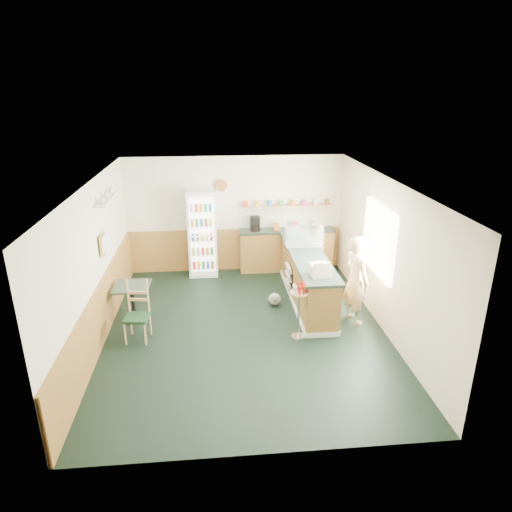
{
  "coord_description": "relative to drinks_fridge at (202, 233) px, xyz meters",
  "views": [
    {
      "loc": [
        -0.5,
        -7.28,
        4.17
      ],
      "look_at": [
        0.26,
        0.6,
        1.2
      ],
      "focal_mm": 32.0,
      "sensor_mm": 36.0,
      "label": 1
    }
  ],
  "objects": [
    {
      "name": "shopkeeper",
      "position": [
        2.82,
        -2.6,
        -0.15
      ],
      "size": [
        0.57,
        0.67,
        1.68
      ],
      "primitive_type": "imported",
      "rotation": [
        0.0,
        0.0,
        1.93
      ],
      "color": "tan",
      "rests_on": "ground"
    },
    {
      "name": "service_counter",
      "position": [
        2.12,
        -1.67,
        -0.53
      ],
      "size": [
        0.68,
        3.01,
        1.01
      ],
      "color": "#A06A33",
      "rests_on": "ground"
    },
    {
      "name": "room_envelope",
      "position": [
        0.54,
        -2.01,
        0.53
      ],
      "size": [
        5.04,
        6.02,
        2.72
      ],
      "color": "silver",
      "rests_on": "ground"
    },
    {
      "name": "drinks_fridge",
      "position": [
        0.0,
        0.0,
        0.0
      ],
      "size": [
        0.66,
        0.54,
        1.99
      ],
      "color": "white",
      "rests_on": "ground"
    },
    {
      "name": "cafe_table",
      "position": [
        -1.28,
        -2.16,
        -0.49
      ],
      "size": [
        0.67,
        0.67,
        0.71
      ],
      "rotation": [
        0.0,
        0.0,
        -0.04
      ],
      "color": "black",
      "rests_on": "ground"
    },
    {
      "name": "condiment_stand",
      "position": [
        1.68,
        -3.07,
        -0.3
      ],
      "size": [
        0.32,
        0.32,
        1.01
      ],
      "rotation": [
        0.0,
        0.0,
        0.34
      ],
      "color": "silver",
      "rests_on": "ground"
    },
    {
      "name": "dog_doorstop",
      "position": [
        1.44,
        -1.82,
        -0.85
      ],
      "size": [
        0.25,
        0.33,
        0.3
      ],
      "rotation": [
        0.0,
        0.0,
        0.09
      ],
      "color": "gray",
      "rests_on": "ground"
    },
    {
      "name": "cash_register",
      "position": [
        2.12,
        -2.7,
        0.11
      ],
      "size": [
        0.37,
        0.39,
        0.2
      ],
      "primitive_type": "cube",
      "rotation": [
        0.0,
        0.0,
        0.1
      ],
      "color": "beige",
      "rests_on": "service_counter"
    },
    {
      "name": "cafe_chair",
      "position": [
        -1.1,
        -2.81,
        -0.43
      ],
      "size": [
        0.45,
        0.45,
        1.08
      ],
      "rotation": [
        0.0,
        0.0,
        -0.13
      ],
      "color": "black",
      "rests_on": "ground"
    },
    {
      "name": "back_counter",
      "position": [
        1.95,
        0.06,
        -0.45
      ],
      "size": [
        2.24,
        0.42,
        1.69
      ],
      "color": "#A06A33",
      "rests_on": "ground"
    },
    {
      "name": "newspaper_rack",
      "position": [
        1.76,
        -1.53,
        -0.51
      ],
      "size": [
        0.09,
        0.43,
        0.51
      ],
      "color": "black",
      "rests_on": "ground"
    },
    {
      "name": "ground",
      "position": [
        0.77,
        -2.74,
        -0.99
      ],
      "size": [
        6.0,
        6.0,
        0.0
      ],
      "primitive_type": "plane",
      "color": "black",
      "rests_on": "ground"
    },
    {
      "name": "display_case",
      "position": [
        2.12,
        -1.19,
        0.24
      ],
      "size": [
        0.78,
        0.41,
        0.45
      ],
      "color": "silver",
      "rests_on": "service_counter"
    }
  ]
}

